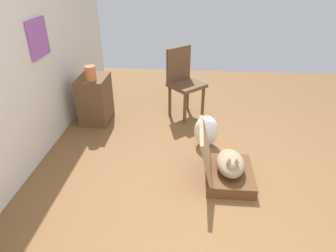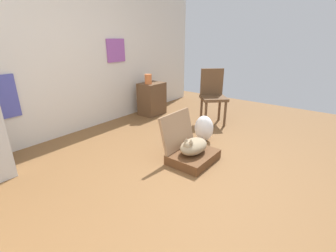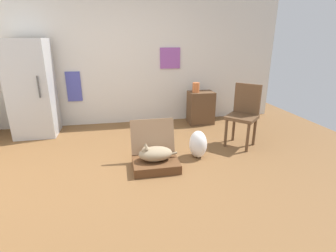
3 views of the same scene
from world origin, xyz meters
The scene contains 10 objects.
ground_plane centered at (0.00, 0.00, 0.00)m, with size 7.68×7.68×0.00m, color brown.
wall_back centered at (0.00, 2.26, 1.30)m, with size 6.40×0.15×2.60m.
suitcase_base centered at (0.37, 0.11, 0.06)m, with size 0.59×0.48×0.12m, color brown.
suitcase_lid centered at (0.37, 0.36, 0.36)m, with size 0.59×0.48×0.04m, color #9B7756.
cat centered at (0.36, 0.11, 0.21)m, with size 0.52×0.28×0.24m.
plastic_bag_white centered at (1.02, 0.34, 0.20)m, with size 0.25×0.29×0.39m, color white.
refrigerator centered at (-1.49, 1.80, 0.82)m, with size 0.67×0.65×1.64m.
side_table centered at (1.55, 1.85, 0.32)m, with size 0.49×0.38×0.64m, color brown.
vase_tall centered at (1.42, 1.82, 0.73)m, with size 0.14×0.14×0.19m, color #CC6B38.
chair centered at (1.84, 0.65, 0.53)m, with size 0.59×0.59×0.97m.
Camera 3 is at (-0.07, -2.89, 1.62)m, focal length 27.40 mm.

